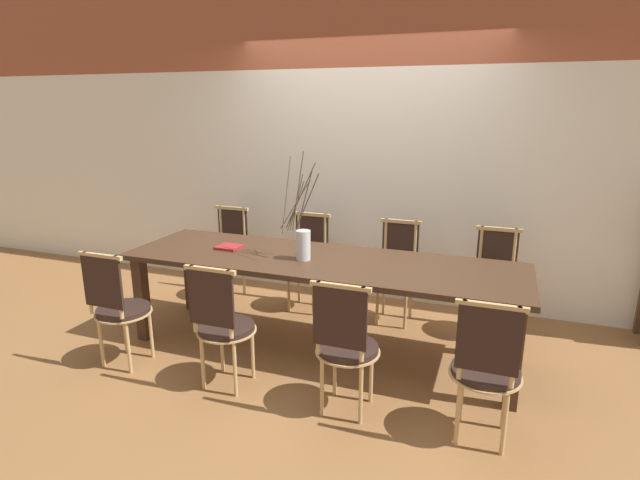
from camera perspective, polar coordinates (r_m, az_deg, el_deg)
ground_plane at (r=4.11m, az=0.00°, el=-12.22°), size 16.00×16.00×0.00m
wall_rear at (r=4.88m, az=5.34°, el=11.71°), size 12.00×0.06×3.20m
dining_table at (r=3.85m, az=0.00°, el=-3.38°), size 3.07×0.90×0.75m
chair_near_leftend at (r=3.94m, az=-22.10°, el=-6.87°), size 0.41×0.41×0.90m
chair_near_left at (r=3.44m, az=-11.10°, el=-9.20°), size 0.41×0.41×0.90m
chair_near_center at (r=3.11m, az=2.93°, el=-11.64°), size 0.41×0.41×0.90m
chair_near_right at (r=3.01m, az=18.43°, el=-13.51°), size 0.41×0.41×0.90m
chair_far_leftend at (r=5.09m, az=-10.48°, el=-1.11°), size 0.41×0.41×0.90m
chair_far_left at (r=4.72m, az=-1.42°, el=-2.14°), size 0.41×0.41×0.90m
chair_far_center at (r=4.49m, az=8.75°, el=-3.24°), size 0.41×0.41×0.90m
chair_far_right at (r=4.41m, az=19.31°, el=-4.26°), size 0.41×0.41×0.90m
vase_centerpiece at (r=3.77m, az=-1.98°, el=-0.16°), size 0.28×0.33×0.81m
book_stack at (r=4.16m, az=-10.37°, el=-0.80°), size 0.20×0.17×0.02m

